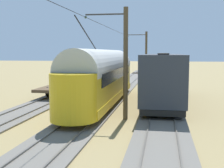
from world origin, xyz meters
TOP-DOWN VIEW (x-y plane):
  - ground_plane at (0.00, 0.00)m, footprint 220.00×220.00m
  - track_streetcar_siding at (-4.69, -0.31)m, footprint 2.80×80.00m
  - track_adjacent_siding at (0.00, -0.31)m, footprint 2.80×80.00m
  - track_third_siding at (4.69, -0.31)m, footprint 2.80×80.00m
  - vintage_streetcar at (-0.00, 3.29)m, footprint 2.65×17.62m
  - boxcar_adjacent at (-4.68, 1.82)m, footprint 2.96×13.70m
  - flatcar_far_siding at (4.69, -3.00)m, footprint 2.80×12.01m
  - catenary_pole_foreground at (-2.38, -12.44)m, footprint 2.68×0.28m
  - catenary_pole_mid_near at (-2.38, 8.22)m, footprint 2.68×0.28m
  - overhead_wire_run at (-0.04, 7.53)m, footprint 2.47×45.33m
  - track_end_bumper at (-4.69, -11.10)m, footprint 1.80×0.60m

SIDE VIEW (x-z plane):
  - ground_plane at x=0.00m, z-range 0.00..0.00m
  - track_streetcar_siding at x=-4.69m, z-range -0.04..0.14m
  - track_adjacent_siding at x=0.00m, z-range -0.04..0.14m
  - track_third_siding at x=4.69m, z-range -0.04..0.14m
  - track_end_bumper at x=-4.69m, z-range 0.00..0.80m
  - flatcar_far_siding at x=4.69m, z-range 0.06..1.66m
  - boxcar_adjacent at x=-4.68m, z-range 0.24..4.09m
  - vintage_streetcar at x=0.00m, z-range -0.69..5.21m
  - catenary_pole_foreground at x=-2.38m, z-range 0.15..6.90m
  - catenary_pole_mid_near at x=-2.38m, z-range 0.15..6.90m
  - overhead_wire_run at x=-0.04m, z-range 6.11..6.29m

